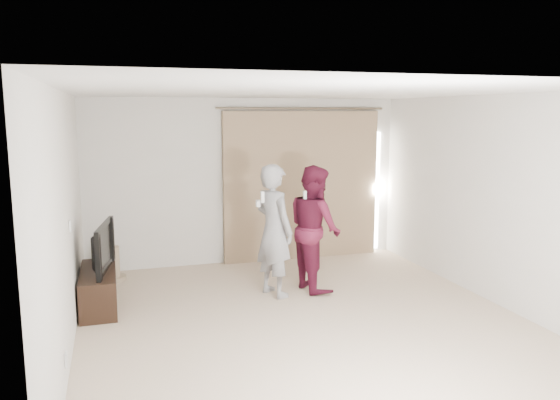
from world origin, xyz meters
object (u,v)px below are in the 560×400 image
(tv_console, at_px, (99,289))
(tv, at_px, (96,247))
(person_woman, at_px, (315,228))
(person_man, at_px, (274,230))

(tv_console, bearing_deg, tv, 0.00)
(person_woman, bearing_deg, tv, 178.17)
(tv_console, relative_size, tv, 1.18)
(tv, relative_size, person_man, 0.59)
(person_man, height_order, person_woman, person_man)
(person_woman, bearing_deg, tv_console, 178.17)
(tv_console, bearing_deg, person_woman, -1.83)
(person_man, bearing_deg, person_woman, 9.16)
(tv, distance_m, person_man, 2.21)
(tv_console, bearing_deg, person_man, -4.84)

